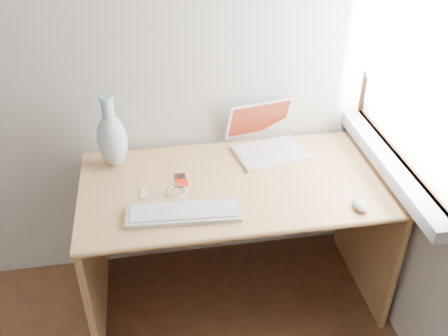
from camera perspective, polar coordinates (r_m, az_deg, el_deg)
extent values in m
cube|color=white|center=(2.08, 22.42, 12.78)|extent=(0.01, 0.90, 1.00)
cube|color=#959598|center=(2.28, 18.37, 0.40)|extent=(0.10, 0.96, 0.06)
cube|color=white|center=(2.04, 20.71, 13.60)|extent=(0.02, 0.84, 0.92)
cube|color=tan|center=(2.19, 1.44, -1.86)|extent=(1.36, 0.68, 0.03)
cube|color=tan|center=(2.42, -14.65, -10.24)|extent=(0.03, 0.64, 0.69)
cube|color=tan|center=(2.60, 16.01, -6.82)|extent=(0.03, 0.64, 0.69)
cube|color=tan|center=(2.59, 0.05, -2.00)|extent=(1.30, 0.03, 0.45)
cube|color=white|center=(2.37, 5.34, 1.73)|extent=(0.36, 0.28, 0.02)
cube|color=white|center=(2.37, 5.35, 1.93)|extent=(0.31, 0.18, 0.00)
cube|color=white|center=(2.41, 4.83, 5.32)|extent=(0.33, 0.14, 0.21)
cube|color=maroon|center=(2.41, 4.83, 5.32)|extent=(0.31, 0.12, 0.18)
cube|color=silver|center=(2.00, -4.64, -5.17)|extent=(0.46, 0.17, 0.02)
cube|color=white|center=(1.99, -4.66, -4.91)|extent=(0.43, 0.13, 0.00)
ellipsoid|color=white|center=(2.10, 15.33, -4.08)|extent=(0.06, 0.10, 0.03)
cube|color=red|center=(2.20, -4.86, -1.34)|extent=(0.05, 0.10, 0.01)
cube|color=black|center=(2.19, -4.86, -1.23)|extent=(0.04, 0.04, 0.00)
torus|color=silver|center=(2.13, -5.64, -2.60)|extent=(0.11, 0.11, 0.01)
cube|color=silver|center=(2.14, -9.17, -2.83)|extent=(0.03, 0.08, 0.01)
ellipsoid|color=silver|center=(2.28, -12.66, 3.04)|extent=(0.13, 0.13, 0.26)
cylinder|color=silver|center=(2.20, -13.17, 6.58)|extent=(0.05, 0.05, 0.10)
cylinder|color=#81B6CF|center=(2.18, -13.34, 7.79)|extent=(0.06, 0.06, 0.01)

